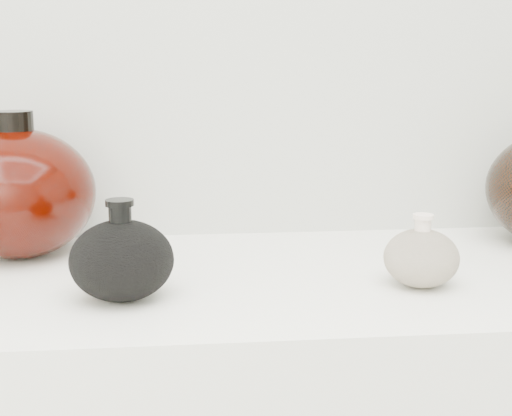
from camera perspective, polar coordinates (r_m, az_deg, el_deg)
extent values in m
cube|color=#ACAEA3|center=(1.25, 0.30, 16.23)|extent=(3.00, 0.02, 2.60)
cube|color=white|center=(1.04, 1.85, -6.07)|extent=(1.20, 0.50, 0.03)
ellipsoid|color=black|center=(0.93, -10.68, -4.13)|extent=(0.14, 0.14, 0.10)
cylinder|color=black|center=(0.91, -10.82, -0.53)|extent=(0.03, 0.03, 0.03)
cylinder|color=black|center=(0.91, -10.86, 0.43)|extent=(0.04, 0.04, 0.01)
ellipsoid|color=beige|center=(0.99, 13.08, -3.92)|extent=(0.11, 0.11, 0.08)
cylinder|color=beige|center=(0.98, 13.21, -1.35)|extent=(0.02, 0.02, 0.02)
cylinder|color=beige|center=(0.98, 13.24, -0.67)|extent=(0.03, 0.03, 0.01)
ellipsoid|color=black|center=(1.16, -18.50, 1.11)|extent=(0.25, 0.25, 0.20)
cylinder|color=black|center=(1.15, -18.85, 6.42)|extent=(0.06, 0.06, 0.04)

